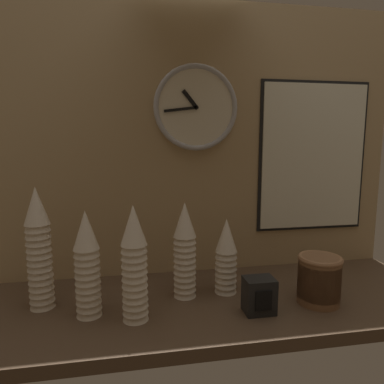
% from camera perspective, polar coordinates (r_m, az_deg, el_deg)
% --- Properties ---
extents(ground_plane, '(1.60, 0.56, 0.04)m').
position_cam_1_polar(ground_plane, '(1.23, 3.80, -17.88)').
color(ground_plane, '#4C3826').
extents(wall_tiled_back, '(1.60, 0.03, 1.05)m').
position_cam_1_polar(wall_tiled_back, '(1.36, 1.33, 8.40)').
color(wall_tiled_back, tan).
rests_on(wall_tiled_back, ground_plane).
extents(cup_stack_center_right, '(0.08, 0.08, 0.26)m').
position_cam_1_polar(cup_stack_center_right, '(1.21, 5.69, -10.53)').
color(cup_stack_center_right, beige).
rests_on(cup_stack_center_right, ground_plane).
extents(cup_stack_center_left, '(0.08, 0.08, 0.35)m').
position_cam_1_polar(cup_stack_center_left, '(1.03, -9.58, -11.68)').
color(cup_stack_center_left, beige).
rests_on(cup_stack_center_left, ground_plane).
extents(cup_stack_left, '(0.08, 0.08, 0.33)m').
position_cam_1_polar(cup_stack_left, '(1.09, -17.07, -11.40)').
color(cup_stack_left, beige).
rests_on(cup_stack_left, ground_plane).
extents(cup_stack_far_left, '(0.08, 0.08, 0.39)m').
position_cam_1_polar(cup_stack_far_left, '(1.18, -24.16, -8.58)').
color(cup_stack_far_left, beige).
rests_on(cup_stack_far_left, ground_plane).
extents(cup_stack_center, '(0.08, 0.08, 0.33)m').
position_cam_1_polar(cup_stack_center, '(1.17, -1.21, -9.64)').
color(cup_stack_center, beige).
rests_on(cup_stack_center, ground_plane).
extents(bowl_stack_right, '(0.14, 0.14, 0.16)m').
position_cam_1_polar(bowl_stack_right, '(1.22, 20.42, -13.35)').
color(bowl_stack_right, brown).
rests_on(bowl_stack_right, ground_plane).
extents(wall_clock, '(0.32, 0.03, 0.32)m').
position_cam_1_polar(wall_clock, '(1.33, 0.65, 13.88)').
color(wall_clock, beige).
extents(menu_board, '(0.47, 0.01, 0.61)m').
position_cam_1_polar(menu_board, '(1.51, 19.51, 5.52)').
color(menu_board, black).
extents(napkin_dispenser, '(0.09, 0.08, 0.11)m').
position_cam_1_polar(napkin_dispenser, '(1.12, 11.13, -16.54)').
color(napkin_dispenser, black).
rests_on(napkin_dispenser, ground_plane).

